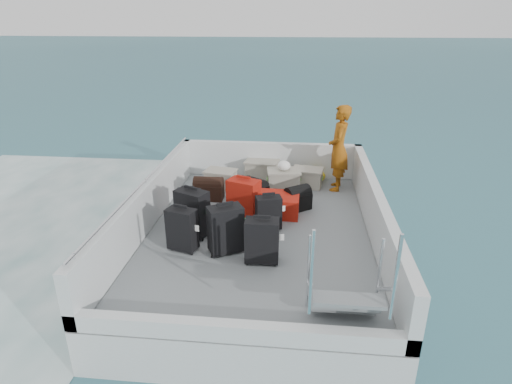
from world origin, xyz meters
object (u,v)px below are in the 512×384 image
(suitcase_2, at_px, (189,206))
(crate_2, at_px, (284,180))
(suitcase_6, at_px, (262,241))
(passenger, at_px, (339,148))
(suitcase_1, at_px, (192,213))
(suitcase_7, at_px, (269,213))
(suitcase_4, at_px, (226,230))
(crate_0, at_px, (221,180))
(suitcase_5, at_px, (244,200))
(crate_1, at_px, (262,171))
(suitcase_0, at_px, (182,230))
(crate_3, at_px, (307,178))
(suitcase_8, at_px, (273,204))

(suitcase_2, bearing_deg, crate_2, 45.75)
(suitcase_6, relative_size, passenger, 0.39)
(suitcase_1, xyz_separation_m, suitcase_6, (1.09, -0.66, -0.05))
(passenger, bearing_deg, suitcase_7, -26.78)
(suitcase_4, xyz_separation_m, crate_0, (-0.50, 2.38, -0.18))
(suitcase_7, height_order, crate_2, suitcase_7)
(suitcase_5, relative_size, suitcase_6, 1.09)
(crate_1, bearing_deg, suitcase_7, -82.32)
(suitcase_1, xyz_separation_m, suitcase_2, (-0.17, 0.42, -0.08))
(suitcase_1, bearing_deg, suitcase_6, -5.38)
(suitcase_5, height_order, crate_2, suitcase_5)
(suitcase_0, height_order, suitcase_4, suitcase_4)
(suitcase_1, height_order, passenger, passenger)
(suitcase_1, bearing_deg, suitcase_0, -68.65)
(crate_3, bearing_deg, suitcase_6, -102.54)
(suitcase_6, distance_m, crate_1, 3.13)
(suitcase_2, distance_m, passenger, 2.99)
(crate_2, height_order, crate_3, crate_2)
(suitcase_2, height_order, crate_2, suitcase_2)
(suitcase_6, bearing_deg, suitcase_4, 156.53)
(suitcase_8, height_order, crate_1, crate_1)
(crate_0, bearing_deg, passenger, 4.30)
(crate_0, bearing_deg, suitcase_5, -65.06)
(suitcase_8, relative_size, crate_0, 1.60)
(suitcase_4, xyz_separation_m, suitcase_6, (0.52, -0.21, -0.03))
(suitcase_2, relative_size, crate_0, 1.02)
(crate_0, bearing_deg, suitcase_0, -92.63)
(suitcase_5, bearing_deg, crate_2, 88.63)
(crate_0, distance_m, crate_3, 1.66)
(suitcase_1, xyz_separation_m, suitcase_7, (1.11, 0.29, -0.09))
(suitcase_0, bearing_deg, crate_2, 78.85)
(suitcase_0, xyz_separation_m, passenger, (2.30, 2.55, 0.49))
(crate_1, bearing_deg, suitcase_2, -115.75)
(suitcase_4, distance_m, suitcase_6, 0.56)
(crate_3, bearing_deg, suitcase_5, -123.64)
(suitcase_6, bearing_deg, suitcase_8, 87.02)
(suitcase_0, xyz_separation_m, suitcase_7, (1.14, 0.75, -0.04))
(suitcase_0, distance_m, crate_3, 3.15)
(crate_3, bearing_deg, suitcase_7, -108.06)
(suitcase_2, bearing_deg, passenger, 33.10)
(suitcase_5, xyz_separation_m, suitcase_7, (0.42, -0.32, -0.07))
(suitcase_6, bearing_deg, suitcase_7, 87.88)
(suitcase_2, bearing_deg, suitcase_6, -42.27)
(suitcase_7, height_order, passenger, passenger)
(crate_3, relative_size, passenger, 0.34)
(suitcase_2, height_order, suitcase_5, suitcase_5)
(suitcase_0, distance_m, suitcase_2, 0.89)
(suitcase_7, xyz_separation_m, crate_2, (0.16, 1.68, -0.09))
(crate_1, distance_m, passenger, 1.61)
(crate_0, bearing_deg, suitcase_2, -98.99)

